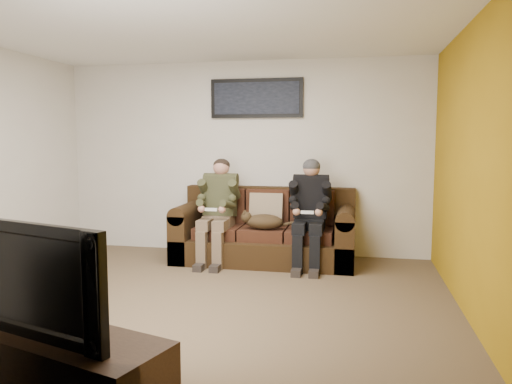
% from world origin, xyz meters
% --- Properties ---
extents(floor, '(5.00, 5.00, 0.00)m').
position_xyz_m(floor, '(0.00, 0.00, 0.00)').
color(floor, brown).
rests_on(floor, ground).
extents(ceiling, '(5.00, 5.00, 0.00)m').
position_xyz_m(ceiling, '(0.00, 0.00, 2.60)').
color(ceiling, silver).
rests_on(ceiling, ground).
extents(wall_back, '(5.00, 0.00, 5.00)m').
position_xyz_m(wall_back, '(0.00, 2.25, 1.30)').
color(wall_back, beige).
rests_on(wall_back, ground).
extents(wall_front, '(5.00, 0.00, 5.00)m').
position_xyz_m(wall_front, '(0.00, -2.25, 1.30)').
color(wall_front, beige).
rests_on(wall_front, ground).
extents(wall_right, '(0.00, 4.50, 4.50)m').
position_xyz_m(wall_right, '(2.50, 0.00, 1.30)').
color(wall_right, beige).
rests_on(wall_right, ground).
extents(accent_wall_right, '(0.00, 4.50, 4.50)m').
position_xyz_m(accent_wall_right, '(2.49, 0.00, 1.30)').
color(accent_wall_right, '#A37910').
rests_on(accent_wall_right, ground).
extents(sofa, '(2.25, 0.97, 0.92)m').
position_xyz_m(sofa, '(0.39, 1.83, 0.35)').
color(sofa, black).
rests_on(sofa, ground).
extents(throw_pillow, '(0.43, 0.21, 0.43)m').
position_xyz_m(throw_pillow, '(0.39, 1.87, 0.66)').
color(throw_pillow, '#8C775C').
rests_on(throw_pillow, sofa).
extents(throw_blanket, '(0.46, 0.23, 0.08)m').
position_xyz_m(throw_blanket, '(-0.29, 2.11, 0.92)').
color(throw_blanket, tan).
rests_on(throw_blanket, sofa).
extents(person_left, '(0.51, 0.87, 1.31)m').
position_xyz_m(person_left, '(-0.19, 1.64, 0.74)').
color(person_left, brown).
rests_on(person_left, sofa).
extents(person_right, '(0.51, 0.86, 1.31)m').
position_xyz_m(person_right, '(0.97, 1.64, 0.74)').
color(person_right, black).
rests_on(person_right, sofa).
extents(cat, '(0.66, 0.26, 0.24)m').
position_xyz_m(cat, '(0.40, 1.55, 0.55)').
color(cat, '#46321B').
rests_on(cat, sofa).
extents(framed_poster, '(1.25, 0.05, 0.52)m').
position_xyz_m(framed_poster, '(0.19, 2.22, 2.10)').
color(framed_poster, black).
rests_on(framed_poster, wall_back).
extents(tv_stand, '(1.57, 0.90, 0.47)m').
position_xyz_m(tv_stand, '(-0.17, -1.95, 0.23)').
color(tv_stand, '#311E10').
rests_on(tv_stand, ground).
extents(television, '(1.11, 0.47, 0.64)m').
position_xyz_m(television, '(-0.17, -1.95, 0.79)').
color(television, black).
rests_on(television, tv_stand).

